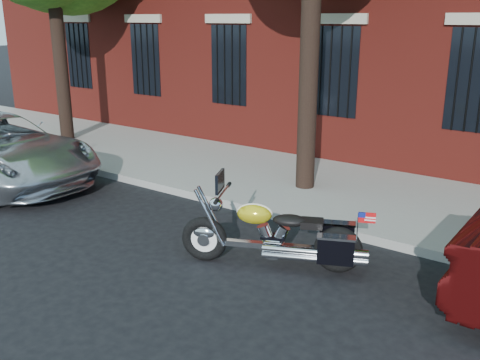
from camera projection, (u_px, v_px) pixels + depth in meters
The scene contains 4 objects.
ground at pixel (190, 233), 8.72m from camera, with size 120.00×120.00×0.00m, color black.
curb at pixel (240, 206), 9.77m from camera, with size 40.00×0.16×0.15m, color gray.
sidewalk at pixel (292, 181), 11.22m from camera, with size 40.00×3.60×0.15m, color gray.
motorcycle at pixel (279, 237), 7.40m from camera, with size 2.59×1.42×1.35m.
Camera 1 is at (5.40, -6.08, 3.37)m, focal length 40.00 mm.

